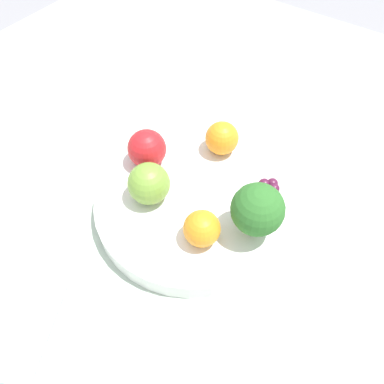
{
  "coord_description": "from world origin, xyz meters",
  "views": [
    {
      "loc": [
        0.24,
        0.17,
        0.44
      ],
      "look_at": [
        0.0,
        0.0,
        0.06
      ],
      "focal_mm": 35.0,
      "sensor_mm": 36.0,
      "label": 1
    }
  ],
  "objects_px": {
    "bowl": "(192,203)",
    "grape_cluster": "(269,187)",
    "napkin": "(5,323)",
    "apple_green": "(149,184)",
    "broccoli": "(258,210)",
    "orange_back": "(222,138)",
    "apple_red": "(147,149)",
    "orange_front": "(202,229)"
  },
  "relations": [
    {
      "from": "napkin",
      "to": "orange_back",
      "type": "bearing_deg",
      "value": 169.06
    },
    {
      "from": "orange_front",
      "to": "orange_back",
      "type": "relative_size",
      "value": 0.94
    },
    {
      "from": "orange_back",
      "to": "grape_cluster",
      "type": "distance_m",
      "value": 0.1
    },
    {
      "from": "broccoli",
      "to": "apple_green",
      "type": "height_order",
      "value": "broccoli"
    },
    {
      "from": "broccoli",
      "to": "napkin",
      "type": "height_order",
      "value": "broccoli"
    },
    {
      "from": "apple_green",
      "to": "orange_back",
      "type": "distance_m",
      "value": 0.13
    },
    {
      "from": "bowl",
      "to": "apple_red",
      "type": "relative_size",
      "value": 4.83
    },
    {
      "from": "bowl",
      "to": "grape_cluster",
      "type": "height_order",
      "value": "grape_cluster"
    },
    {
      "from": "bowl",
      "to": "orange_front",
      "type": "distance_m",
      "value": 0.07
    },
    {
      "from": "apple_green",
      "to": "grape_cluster",
      "type": "distance_m",
      "value": 0.16
    },
    {
      "from": "apple_red",
      "to": "napkin",
      "type": "relative_size",
      "value": 0.35
    },
    {
      "from": "grape_cluster",
      "to": "orange_front",
      "type": "bearing_deg",
      "value": -15.69
    },
    {
      "from": "broccoli",
      "to": "grape_cluster",
      "type": "xyz_separation_m",
      "value": [
        -0.07,
        -0.01,
        -0.04
      ]
    },
    {
      "from": "bowl",
      "to": "orange_back",
      "type": "distance_m",
      "value": 0.1
    },
    {
      "from": "grape_cluster",
      "to": "bowl",
      "type": "bearing_deg",
      "value": -48.99
    },
    {
      "from": "grape_cluster",
      "to": "apple_green",
      "type": "bearing_deg",
      "value": -51.15
    },
    {
      "from": "orange_back",
      "to": "grape_cluster",
      "type": "bearing_deg",
      "value": 73.84
    },
    {
      "from": "broccoli",
      "to": "grape_cluster",
      "type": "distance_m",
      "value": 0.08
    },
    {
      "from": "napkin",
      "to": "apple_red",
      "type": "bearing_deg",
      "value": -178.87
    },
    {
      "from": "apple_green",
      "to": "napkin",
      "type": "distance_m",
      "value": 0.23
    },
    {
      "from": "napkin",
      "to": "apple_green",
      "type": "bearing_deg",
      "value": 170.65
    },
    {
      "from": "apple_green",
      "to": "orange_front",
      "type": "bearing_deg",
      "value": 81.06
    },
    {
      "from": "orange_back",
      "to": "napkin",
      "type": "distance_m",
      "value": 0.35
    },
    {
      "from": "apple_green",
      "to": "orange_back",
      "type": "xyz_separation_m",
      "value": [
        -0.12,
        0.03,
        -0.0
      ]
    },
    {
      "from": "apple_green",
      "to": "broccoli",
      "type": "bearing_deg",
      "value": 102.94
    },
    {
      "from": "apple_green",
      "to": "napkin",
      "type": "height_order",
      "value": "apple_green"
    },
    {
      "from": "bowl",
      "to": "apple_red",
      "type": "bearing_deg",
      "value": -100.11
    },
    {
      "from": "apple_red",
      "to": "orange_front",
      "type": "relative_size",
      "value": 1.2
    },
    {
      "from": "orange_front",
      "to": "napkin",
      "type": "distance_m",
      "value": 0.24
    },
    {
      "from": "broccoli",
      "to": "apple_green",
      "type": "xyz_separation_m",
      "value": [
        0.03,
        -0.14,
        -0.02
      ]
    },
    {
      "from": "napkin",
      "to": "broccoli",
      "type": "bearing_deg",
      "value": 145.41
    },
    {
      "from": "apple_green",
      "to": "orange_front",
      "type": "height_order",
      "value": "apple_green"
    },
    {
      "from": "broccoli",
      "to": "apple_green",
      "type": "relative_size",
      "value": 1.41
    },
    {
      "from": "bowl",
      "to": "napkin",
      "type": "xyz_separation_m",
      "value": [
        0.25,
        -0.08,
        -0.01
      ]
    },
    {
      "from": "broccoli",
      "to": "grape_cluster",
      "type": "bearing_deg",
      "value": -168.45
    },
    {
      "from": "apple_green",
      "to": "orange_back",
      "type": "bearing_deg",
      "value": 166.34
    },
    {
      "from": "apple_green",
      "to": "apple_red",
      "type": "bearing_deg",
      "value": -138.46
    },
    {
      "from": "orange_back",
      "to": "napkin",
      "type": "bearing_deg",
      "value": -10.94
    },
    {
      "from": "apple_red",
      "to": "napkin",
      "type": "height_order",
      "value": "apple_red"
    },
    {
      "from": "bowl",
      "to": "broccoli",
      "type": "height_order",
      "value": "broccoli"
    },
    {
      "from": "apple_red",
      "to": "apple_green",
      "type": "height_order",
      "value": "apple_green"
    },
    {
      "from": "bowl",
      "to": "grape_cluster",
      "type": "xyz_separation_m",
      "value": [
        -0.07,
        0.08,
        0.02
      ]
    }
  ]
}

